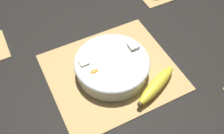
# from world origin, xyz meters

# --- Properties ---
(ground_plane) EXTENTS (6.00, 6.00, 0.00)m
(ground_plane) POSITION_xyz_m (0.00, 0.00, 0.00)
(ground_plane) COLOR black
(bamboo_mat_center) EXTENTS (0.41, 0.36, 0.01)m
(bamboo_mat_center) POSITION_xyz_m (-0.00, 0.00, 0.00)
(bamboo_mat_center) COLOR tan
(bamboo_mat_center) RESTS_ON ground_plane
(fruit_salad_bowl) EXTENTS (0.24, 0.24, 0.07)m
(fruit_salad_bowl) POSITION_xyz_m (0.00, 0.00, 0.04)
(fruit_salad_bowl) COLOR silver
(fruit_salad_bowl) RESTS_ON bamboo_mat_center
(whole_banana) EXTENTS (0.18, 0.11, 0.04)m
(whole_banana) POSITION_xyz_m (0.09, -0.12, 0.03)
(whole_banana) COLOR yellow
(whole_banana) RESTS_ON bamboo_mat_center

